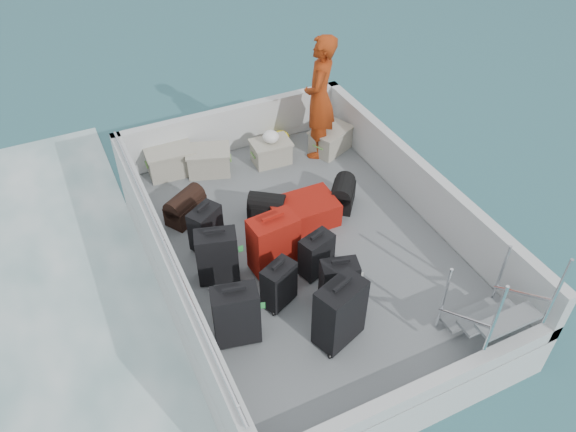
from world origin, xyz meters
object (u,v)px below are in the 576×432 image
object	(u,v)px
suitcase_3	(340,314)
suitcase_7	(316,255)
suitcase_6	(339,282)
crate_0	(170,162)
crate_2	(271,153)
passenger	(320,98)
suitcase_2	(206,228)
suitcase_8	(303,212)
suitcase_1	(217,257)
suitcase_0	(236,316)
suitcase_5	(273,244)
suitcase_4	(279,285)
crate_3	(330,141)
crate_1	(209,162)

from	to	relation	value
suitcase_3	suitcase_7	size ratio (longest dim) A/B	1.42
suitcase_6	crate_0	distance (m)	3.35
crate_0	suitcase_6	bearing A→B (deg)	-72.44
suitcase_3	crate_2	xyz separation A→B (m)	(0.69, 3.28, -0.23)
passenger	suitcase_6	bearing A→B (deg)	14.24
suitcase_2	suitcase_8	bearing A→B (deg)	-37.14
suitcase_7	suitcase_1	bearing A→B (deg)	141.34
crate_0	crate_2	bearing A→B (deg)	-14.96
suitcase_0	suitcase_8	size ratio (longest dim) A/B	0.86
suitcase_1	suitcase_5	xyz separation A→B (m)	(0.66, -0.12, 0.03)
suitcase_2	passenger	size ratio (longest dim) A/B	0.31
suitcase_3	passenger	xyz separation A→B (m)	(1.45, 3.21, 0.54)
suitcase_3	crate_0	world-z (taller)	suitcase_3
suitcase_1	suitcase_7	xyz separation A→B (m)	(1.08, -0.41, -0.07)
suitcase_0	suitcase_6	world-z (taller)	suitcase_0
suitcase_2	crate_0	world-z (taller)	suitcase_2
suitcase_4	suitcase_5	size ratio (longest dim) A/B	0.75
suitcase_7	crate_3	bearing A→B (deg)	39.52
suitcase_0	crate_1	bearing A→B (deg)	88.22
suitcase_0	suitcase_1	xyz separation A→B (m)	(0.12, 0.91, -0.01)
suitcase_0	suitcase_5	world-z (taller)	suitcase_5
suitcase_2	crate_2	bearing A→B (deg)	9.91
suitcase_1	crate_3	world-z (taller)	suitcase_1
suitcase_2	suitcase_5	world-z (taller)	suitcase_5
suitcase_1	suitcase_7	distance (m)	1.16
suitcase_2	crate_1	distance (m)	1.58
suitcase_8	suitcase_7	bearing A→B (deg)	163.45
suitcase_8	suitcase_0	bearing A→B (deg)	133.90
crate_2	passenger	size ratio (longest dim) A/B	0.29
passenger	suitcase_1	bearing A→B (deg)	-13.53
suitcase_1	passenger	distance (m)	3.00
suitcase_4	crate_3	bearing A→B (deg)	25.51
suitcase_0	suitcase_3	bearing A→B (deg)	-12.93
suitcase_4	suitcase_8	bearing A→B (deg)	26.96
suitcase_8	passenger	xyz separation A→B (m)	(0.94, 1.38, 0.77)
suitcase_1	crate_3	distance (m)	3.08
suitcase_7	crate_3	xyz separation A→B (m)	(1.41, 2.21, -0.10)
suitcase_1	suitcase_3	xyz separation A→B (m)	(0.85, -1.36, 0.04)
crate_3	suitcase_4	bearing A→B (deg)	-129.34
suitcase_3	suitcase_2	bearing A→B (deg)	91.98
suitcase_8	crate_3	size ratio (longest dim) A/B	1.46
suitcase_3	crate_0	xyz separation A→B (m)	(-0.75, 3.66, -0.21)
crate_1	crate_2	world-z (taller)	crate_1
suitcase_5	suitcase_0	bearing A→B (deg)	-139.84
suitcase_1	crate_1	distance (m)	2.17
suitcase_8	suitcase_5	bearing A→B (deg)	131.09
suitcase_4	suitcase_2	bearing A→B (deg)	83.64
suitcase_3	crate_2	bearing A→B (deg)	58.17
suitcase_3	suitcase_8	size ratio (longest dim) A/B	0.93
crate_1	suitcase_2	bearing A→B (deg)	-110.45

